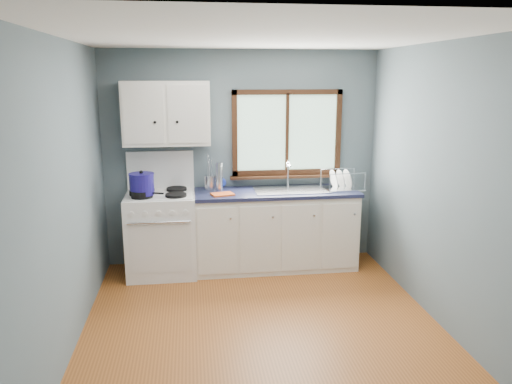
{
  "coord_description": "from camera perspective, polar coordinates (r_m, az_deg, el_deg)",
  "views": [
    {
      "loc": [
        -0.6,
        -4.0,
        2.2
      ],
      "look_at": [
        0.05,
        0.9,
        1.05
      ],
      "focal_mm": 35.0,
      "sensor_mm": 36.0,
      "label": 1
    }
  ],
  "objects": [
    {
      "name": "floor",
      "position": [
        4.61,
        0.89,
        -15.56
      ],
      "size": [
        3.2,
        3.6,
        0.02
      ],
      "primitive_type": "cube",
      "color": "#9B5421",
      "rests_on": "ground"
    },
    {
      "name": "gas_range",
      "position": [
        5.74,
        -10.74,
        -4.42
      ],
      "size": [
        0.76,
        0.69,
        1.36
      ],
      "color": "white",
      "rests_on": "floor"
    },
    {
      "name": "window",
      "position": [
        5.92,
        3.56,
        6.06
      ],
      "size": [
        1.36,
        0.1,
        1.03
      ],
      "color": "#9EC6A8",
      "rests_on": "wall_back"
    },
    {
      "name": "upper_cabinets",
      "position": [
        5.64,
        -10.2,
        8.84
      ],
      "size": [
        0.95,
        0.35,
        0.7
      ],
      "color": "white",
      "rests_on": "wall_back"
    },
    {
      "name": "wall_back",
      "position": [
        5.92,
        -1.64,
        3.86
      ],
      "size": [
        3.2,
        0.02,
        2.5
      ],
      "primitive_type": "cube",
      "color": "slate",
      "rests_on": "ground"
    },
    {
      "name": "wall_left",
      "position": [
        4.23,
        -21.16,
        -0.78
      ],
      "size": [
        0.02,
        3.6,
        2.5
      ],
      "primitive_type": "cube",
      "color": "slate",
      "rests_on": "ground"
    },
    {
      "name": "dish_towel",
      "position": [
        5.51,
        -3.85,
        -0.26
      ],
      "size": [
        0.27,
        0.23,
        0.02
      ],
      "primitive_type": "cube",
      "rotation": [
        0.0,
        0.0,
        0.26
      ],
      "color": "#DE5720",
      "rests_on": "countertop"
    },
    {
      "name": "dish_rack",
      "position": [
        5.87,
        9.74,
        0.93
      ],
      "size": [
        0.46,
        0.37,
        0.23
      ],
      "rotation": [
        0.0,
        0.0,
        0.07
      ],
      "color": "silver",
      "rests_on": "countertop"
    },
    {
      "name": "utensil_crock",
      "position": [
        5.78,
        -5.28,
        1.12
      ],
      "size": [
        0.15,
        0.15,
        0.42
      ],
      "rotation": [
        0.0,
        0.0,
        -0.14
      ],
      "color": "silver",
      "rests_on": "countertop"
    },
    {
      "name": "soap_bottle",
      "position": [
        5.87,
        -3.94,
        1.83
      ],
      "size": [
        0.11,
        0.11,
        0.27
      ],
      "primitive_type": "imported",
      "rotation": [
        0.0,
        0.0,
        -0.05
      ],
      "color": "blue",
      "rests_on": "countertop"
    },
    {
      "name": "base_cabinets",
      "position": [
        5.85,
        2.21,
        -4.72
      ],
      "size": [
        1.85,
        0.6,
        0.88
      ],
      "color": "white",
      "rests_on": "floor"
    },
    {
      "name": "wall_right",
      "position": [
        4.67,
        20.9,
        0.48
      ],
      "size": [
        0.02,
        3.6,
        2.5
      ],
      "primitive_type": "cube",
      "color": "slate",
      "rests_on": "ground"
    },
    {
      "name": "stockpot",
      "position": [
        5.47,
        -12.92,
        0.92
      ],
      "size": [
        0.35,
        0.35,
        0.26
      ],
      "rotation": [
        0.0,
        0.0,
        0.36
      ],
      "color": "navy",
      "rests_on": "gas_range"
    },
    {
      "name": "wall_front",
      "position": [
        2.46,
        7.26,
        -9.75
      ],
      "size": [
        3.2,
        0.02,
        2.5
      ],
      "primitive_type": "cube",
      "color": "slate",
      "rests_on": "ground"
    },
    {
      "name": "countertop",
      "position": [
        5.72,
        2.25,
        -0.04
      ],
      "size": [
        1.89,
        0.64,
        0.04
      ],
      "primitive_type": "cube",
      "color": "#161934",
      "rests_on": "base_cabinets"
    },
    {
      "name": "ceiling",
      "position": [
        4.05,
        1.02,
        17.48
      ],
      "size": [
        3.2,
        3.6,
        0.02
      ],
      "primitive_type": "cube",
      "color": "white",
      "rests_on": "wall_back"
    },
    {
      "name": "sink",
      "position": [
        5.76,
        4.01,
        -0.38
      ],
      "size": [
        0.84,
        0.46,
        0.44
      ],
      "color": "silver",
      "rests_on": "countertop"
    },
    {
      "name": "thermos",
      "position": [
        5.69,
        -4.23,
        1.74
      ],
      "size": [
        0.1,
        0.1,
        0.33
      ],
      "primitive_type": "cylinder",
      "rotation": [
        0.0,
        0.0,
        -0.32
      ],
      "color": "silver",
      "rests_on": "countertop"
    },
    {
      "name": "skillet",
      "position": [
        5.48,
        -12.94,
        -0.05
      ],
      "size": [
        0.4,
        0.32,
        0.05
      ],
      "rotation": [
        0.0,
        0.0,
        -0.35
      ],
      "color": "black",
      "rests_on": "gas_range"
    }
  ]
}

